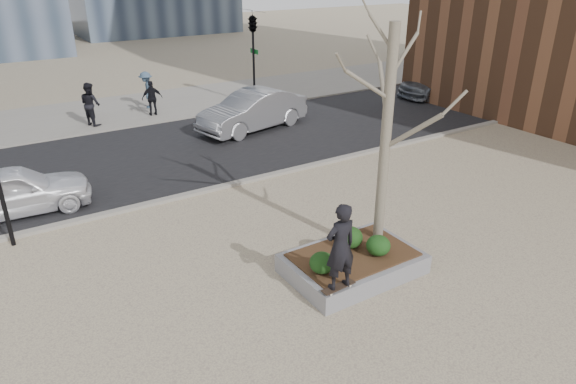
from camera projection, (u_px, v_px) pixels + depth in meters
ground at (317, 285)px, 11.44m from camera, size 120.00×120.00×0.00m
street at (162, 154)px, 19.13m from camera, size 60.00×8.00×0.02m
far_sidewalk at (112, 112)px, 24.52m from camera, size 60.00×6.00×0.02m
planter at (353, 264)px, 11.83m from camera, size 3.00×2.00×0.45m
planter_mulch at (353, 255)px, 11.73m from camera, size 2.70×1.70×0.04m
sycamore_tree at (389, 103)px, 11.08m from camera, size 2.80×2.80×6.60m
shrub_left at (322, 263)px, 10.94m from camera, size 0.54×0.54×0.46m
shrub_middle at (350, 237)px, 11.91m from camera, size 0.59×0.59×0.51m
shrub_right at (378, 245)px, 11.60m from camera, size 0.55×0.55×0.47m
skateboard at (338, 288)px, 10.51m from camera, size 0.79×0.25×0.08m
skateboarder at (340, 247)px, 10.11m from camera, size 0.70×0.47×1.87m
police_car at (13, 191)px, 14.39m from camera, size 4.18×1.90×1.39m
car_silver at (253, 111)px, 21.63m from camera, size 5.19×2.75×1.63m
car_third at (440, 82)px, 27.21m from camera, size 4.97×2.03×1.44m
pedestrian_a at (90, 104)px, 22.16m from camera, size 1.00×1.11×1.86m
pedestrian_b at (147, 90)px, 24.82m from camera, size 0.93×1.26×1.75m
pedestrian_c at (152, 98)px, 23.63m from camera, size 0.98×0.51×1.60m
traffic_light_far at (254, 59)px, 24.92m from camera, size 0.60×2.48×4.50m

